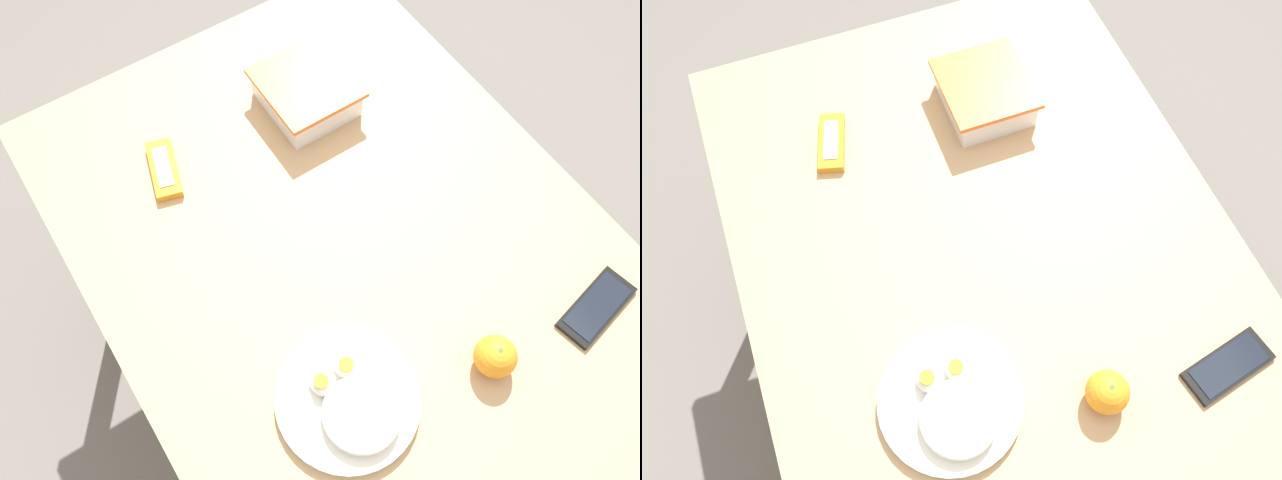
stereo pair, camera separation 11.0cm
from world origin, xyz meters
TOP-DOWN VIEW (x-y plane):
  - ground_plane at (0.00, 0.00)m, footprint 10.00×10.00m
  - table at (0.00, 0.00)m, footprint 1.20×0.88m
  - food_container at (-0.31, 0.11)m, footprint 0.19×0.17m
  - orange_fruit at (0.31, 0.07)m, footprint 0.07×0.07m
  - rice_plate at (0.24, -0.16)m, footprint 0.23×0.23m
  - candy_bar at (-0.32, -0.20)m, footprint 0.14×0.08m
  - cell_phone at (0.34, 0.29)m, footprint 0.09×0.16m

SIDE VIEW (x-z plane):
  - ground_plane at x=0.00m, z-range 0.00..0.00m
  - table at x=0.00m, z-range 0.25..0.95m
  - cell_phone at x=0.34m, z-range 0.70..0.71m
  - candy_bar at x=-0.32m, z-range 0.70..0.72m
  - rice_plate at x=0.24m, z-range 0.70..0.75m
  - food_container at x=-0.31m, z-range 0.70..0.77m
  - orange_fruit at x=0.31m, z-range 0.70..0.77m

